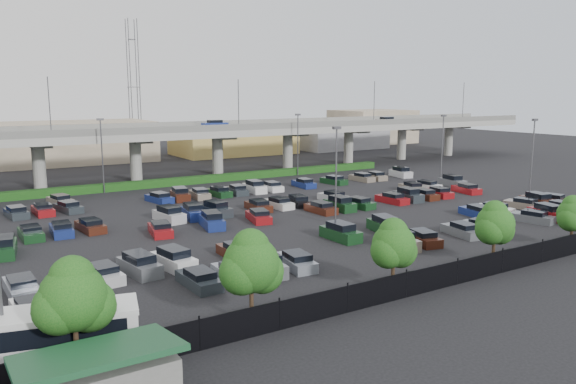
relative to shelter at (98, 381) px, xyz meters
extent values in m
plane|color=black|center=(30.00, 31.00, -1.39)|extent=(280.00, 280.00, 0.00)
cube|color=gray|center=(30.00, 63.00, 5.86)|extent=(150.00, 13.00, 1.10)
cube|color=slate|center=(30.00, 56.75, 6.91)|extent=(150.00, 0.50, 1.00)
cube|color=slate|center=(30.00, 69.25, 6.91)|extent=(150.00, 0.50, 1.00)
cylinder|color=gray|center=(7.00, 63.00, 1.96)|extent=(1.80, 1.80, 6.70)
cube|color=slate|center=(7.00, 63.00, 5.11)|extent=(2.60, 9.75, 0.50)
cylinder|color=gray|center=(21.00, 63.00, 1.96)|extent=(1.80, 1.80, 6.70)
cube|color=slate|center=(21.00, 63.00, 5.11)|extent=(2.60, 9.75, 0.50)
cylinder|color=gray|center=(35.00, 63.00, 1.96)|extent=(1.80, 1.80, 6.70)
cube|color=slate|center=(35.00, 63.00, 5.11)|extent=(2.60, 9.75, 0.50)
cylinder|color=gray|center=(49.00, 63.00, 1.96)|extent=(1.80, 1.80, 6.70)
cube|color=slate|center=(49.00, 63.00, 5.11)|extent=(2.60, 9.75, 0.50)
cylinder|color=gray|center=(63.00, 63.00, 1.96)|extent=(1.80, 1.80, 6.70)
cube|color=slate|center=(63.00, 63.00, 5.11)|extent=(2.60, 9.75, 0.50)
cylinder|color=gray|center=(77.00, 63.00, 1.96)|extent=(1.80, 1.80, 6.70)
cube|color=slate|center=(77.00, 63.00, 5.11)|extent=(2.60, 9.75, 0.50)
cylinder|color=gray|center=(91.00, 63.00, 1.96)|extent=(1.80, 1.80, 6.70)
cube|color=slate|center=(91.00, 63.00, 5.11)|extent=(2.60, 9.75, 0.50)
cube|color=navy|center=(36.00, 66.00, 6.82)|extent=(4.40, 1.82, 0.82)
cube|color=black|center=(36.00, 66.00, 7.45)|extent=(2.30, 1.60, 0.50)
cube|color=#471F13|center=(70.00, 60.00, 6.82)|extent=(4.40, 1.82, 0.82)
cube|color=black|center=(70.00, 60.00, 7.45)|extent=(2.30, 1.60, 0.50)
cylinder|color=#4B4B50|center=(8.00, 56.90, 10.41)|extent=(0.14, 0.14, 8.00)
cylinder|color=#4B4B50|center=(36.00, 56.90, 10.41)|extent=(0.14, 0.14, 8.00)
cylinder|color=#4B4B50|center=(64.00, 56.90, 10.41)|extent=(0.14, 0.14, 8.00)
cylinder|color=#4B4B50|center=(88.00, 56.90, 10.41)|extent=(0.14, 0.14, 8.00)
cube|color=#153C11|center=(30.00, 56.00, -0.84)|extent=(66.00, 1.60, 1.10)
cube|color=black|center=(30.00, 3.00, -0.49)|extent=(70.00, 0.06, 1.80)
cylinder|color=black|center=(1.00, 3.00, -0.39)|extent=(0.10, 0.10, 2.00)
cylinder|color=black|center=(6.00, 3.00, -0.39)|extent=(0.10, 0.10, 2.00)
cylinder|color=black|center=(11.00, 3.00, -0.39)|extent=(0.10, 0.10, 2.00)
cylinder|color=black|center=(16.00, 3.00, -0.39)|extent=(0.10, 0.10, 2.00)
cylinder|color=black|center=(21.00, 3.00, -0.39)|extent=(0.10, 0.10, 2.00)
cylinder|color=black|center=(26.00, 3.00, -0.39)|extent=(0.10, 0.10, 2.00)
cylinder|color=black|center=(31.00, 3.00, -0.39)|extent=(0.10, 0.10, 2.00)
cylinder|color=black|center=(36.00, 3.00, -0.39)|extent=(0.10, 0.10, 2.00)
cylinder|color=#332316|center=(0.00, 4.42, -0.30)|extent=(0.26, 0.26, 2.17)
sphere|color=#134814|center=(0.00, 4.42, 2.35)|extent=(3.37, 3.37, 3.37)
sphere|color=#134814|center=(0.78, 4.52, 1.75)|extent=(2.65, 2.65, 2.65)
sphere|color=#134814|center=(-0.66, 4.34, 1.99)|extent=(2.65, 2.65, 2.65)
sphere|color=#134814|center=(0.04, 4.54, 3.31)|extent=(2.29, 2.29, 2.29)
cylinder|color=#332316|center=(10.00, 4.55, -0.29)|extent=(0.26, 0.26, 2.18)
sphere|color=#134814|center=(10.00, 4.55, 2.37)|extent=(3.39, 3.39, 3.39)
sphere|color=#134814|center=(10.79, 4.65, 1.77)|extent=(2.67, 2.67, 2.67)
sphere|color=#134814|center=(9.33, 4.47, 2.01)|extent=(2.67, 2.67, 2.67)
sphere|color=#134814|center=(10.04, 4.67, 3.34)|extent=(2.30, 2.30, 2.30)
cylinder|color=#332316|center=(21.00, 4.33, -0.41)|extent=(0.26, 0.26, 1.96)
sphere|color=#134814|center=(21.00, 4.33, 1.98)|extent=(3.04, 3.04, 3.04)
sphere|color=#134814|center=(21.71, 4.43, 1.44)|extent=(2.39, 2.39, 2.39)
sphere|color=#134814|center=(20.40, 4.25, 1.66)|extent=(2.39, 2.39, 2.39)
sphere|color=#134814|center=(21.04, 4.45, 2.85)|extent=(2.06, 2.06, 2.06)
cylinder|color=#332316|center=(32.00, 4.61, -0.40)|extent=(0.26, 0.26, 1.97)
sphere|color=#134814|center=(32.00, 4.61, 2.01)|extent=(3.07, 3.07, 3.07)
sphere|color=#134814|center=(32.71, 4.71, 1.46)|extent=(2.41, 2.41, 2.41)
sphere|color=#134814|center=(31.40, 4.53, 1.68)|extent=(2.41, 2.41, 2.41)
sphere|color=#134814|center=(32.04, 4.73, 2.88)|extent=(2.08, 2.08, 2.08)
cylinder|color=#332316|center=(42.00, 4.18, -0.49)|extent=(0.26, 0.26, 1.80)
sphere|color=#134814|center=(42.00, 4.18, 1.71)|extent=(2.79, 2.79, 2.79)
sphere|color=#134814|center=(42.65, 4.28, 1.21)|extent=(2.19, 2.19, 2.19)
sphere|color=#134814|center=(41.45, 4.10, 1.41)|extent=(2.19, 2.19, 2.19)
sphere|color=#134814|center=(42.04, 4.30, 2.50)|extent=(1.89, 1.89, 1.89)
cube|color=#103C24|center=(0.00, 0.00, 1.26)|extent=(6.80, 4.59, 1.00)
cube|color=silver|center=(-0.52, 6.25, -0.22)|extent=(8.39, 4.48, 2.33)
cube|color=black|center=(-0.52, 6.25, 0.33)|extent=(7.33, 4.28, 1.05)
cube|color=silver|center=(-0.52, 6.25, 1.08)|extent=(8.53, 4.62, 0.28)
cube|color=white|center=(-1.00, 12.50, -0.98)|extent=(2.19, 4.54, 0.82)
cube|color=black|center=(-1.00, 12.30, -0.35)|extent=(1.79, 2.43, 0.50)
cube|color=#471F13|center=(1.75, 12.50, -0.98)|extent=(2.76, 4.70, 0.82)
cube|color=black|center=(1.75, 12.31, -0.35)|extent=(2.07, 2.60, 0.50)
cube|color=#2B3237|center=(10.00, 12.50, -0.98)|extent=(2.00, 4.47, 0.82)
cube|color=black|center=(10.00, 12.30, -0.35)|extent=(1.70, 2.36, 0.50)
cube|color=gray|center=(12.75, 12.50, -0.98)|extent=(1.96, 4.46, 0.82)
cube|color=black|center=(12.75, 12.30, -0.35)|extent=(1.68, 2.35, 0.50)
cube|color=slate|center=(15.50, 12.50, -0.86)|extent=(2.18, 4.54, 1.05)
cube|color=black|center=(15.50, 12.50, -0.04)|extent=(1.81, 2.72, 0.65)
cube|color=gray|center=(18.25, 12.50, -0.98)|extent=(2.31, 4.58, 0.82)
cube|color=black|center=(18.25, 12.30, -0.35)|extent=(1.85, 2.47, 0.50)
cube|color=gray|center=(29.25, 12.50, -0.86)|extent=(2.55, 4.65, 1.05)
cube|color=black|center=(29.25, 12.50, -0.04)|extent=(2.03, 2.84, 0.65)
cube|color=#471F13|center=(32.00, 12.50, -0.98)|extent=(2.71, 4.69, 0.82)
cube|color=black|center=(32.00, 12.30, -0.35)|extent=(2.05, 2.59, 0.50)
cube|color=slate|center=(37.50, 12.50, -0.98)|extent=(2.46, 4.62, 0.82)
cube|color=black|center=(37.50, 12.30, -0.35)|extent=(1.93, 2.52, 0.50)
cube|color=slate|center=(40.25, 12.50, -0.98)|extent=(2.51, 4.64, 0.82)
cube|color=black|center=(40.25, 12.30, -0.35)|extent=(1.95, 2.53, 0.50)
cube|color=slate|center=(48.50, 12.50, -0.98)|extent=(2.74, 4.69, 0.82)
cube|color=black|center=(48.50, 12.30, -0.35)|extent=(2.07, 2.59, 0.50)
cube|color=maroon|center=(51.25, 12.50, -0.86)|extent=(2.56, 4.65, 1.05)
cube|color=black|center=(51.25, 12.50, -0.04)|extent=(2.03, 2.84, 0.65)
cube|color=slate|center=(54.00, 12.50, -0.86)|extent=(1.99, 4.47, 1.05)
cube|color=black|center=(54.00, 12.50, -0.04)|extent=(1.70, 2.66, 0.65)
cube|color=gray|center=(-1.00, 17.50, -0.98)|extent=(1.99, 4.47, 0.82)
cube|color=black|center=(-1.00, 17.30, -0.35)|extent=(1.69, 2.36, 0.50)
cube|color=silver|center=(4.50, 17.50, -0.98)|extent=(2.29, 4.57, 0.82)
cube|color=black|center=(4.50, 17.30, -0.35)|extent=(1.84, 2.46, 0.50)
cube|color=slate|center=(7.25, 17.50, -0.86)|extent=(2.48, 4.63, 1.05)
cube|color=black|center=(7.25, 17.50, -0.04)|extent=(1.99, 2.82, 0.65)
cube|color=white|center=(10.00, 17.50, -0.86)|extent=(2.51, 4.64, 1.05)
cube|color=black|center=(10.00, 17.50, -0.04)|extent=(2.00, 2.82, 0.65)
cube|color=#471F13|center=(15.50, 17.50, -0.98)|extent=(1.90, 4.43, 0.82)
cube|color=black|center=(15.50, 17.30, -0.35)|extent=(1.64, 2.33, 0.50)
cube|color=#163E1D|center=(26.50, 17.50, -0.86)|extent=(1.90, 4.43, 1.05)
cube|color=black|center=(26.50, 17.50, -0.04)|extent=(1.65, 2.63, 0.65)
cube|color=#163E1D|center=(32.00, 17.50, -0.86)|extent=(2.71, 4.69, 1.05)
cube|color=black|center=(32.00, 17.50, -0.04)|extent=(2.12, 2.88, 0.65)
cube|color=navy|center=(45.75, 17.50, -0.98)|extent=(2.54, 4.64, 0.82)
cube|color=black|center=(45.75, 17.30, -0.35)|extent=(1.97, 2.54, 0.50)
cube|color=white|center=(48.50, 17.50, -0.98)|extent=(2.52, 4.64, 0.82)
cube|color=black|center=(48.50, 17.30, -0.35)|extent=(1.96, 2.53, 0.50)
cube|color=gray|center=(54.00, 17.50, -0.98)|extent=(2.66, 4.67, 0.82)
cube|color=black|center=(54.00, 17.30, -0.35)|extent=(2.03, 2.57, 0.50)
cube|color=#471F13|center=(56.75, 17.50, -0.86)|extent=(2.61, 4.66, 1.05)
cube|color=black|center=(56.75, 17.50, -0.04)|extent=(2.06, 2.85, 0.65)
cube|color=#471F13|center=(59.50, 17.50, -0.98)|extent=(2.73, 4.69, 0.82)
cube|color=black|center=(59.50, 17.30, -0.35)|extent=(2.06, 2.59, 0.50)
cube|color=#163E1D|center=(-1.00, 28.50, -0.86)|extent=(2.47, 4.63, 1.05)
cube|color=black|center=(-1.00, 28.50, -0.04)|extent=(1.98, 2.81, 0.65)
cube|color=maroon|center=(12.75, 28.50, -0.98)|extent=(2.54, 4.64, 0.82)
cube|color=black|center=(12.75, 28.30, -0.35)|extent=(1.97, 2.54, 0.50)
cube|color=navy|center=(18.25, 28.50, -0.86)|extent=(2.59, 4.66, 1.05)
cube|color=black|center=(18.25, 28.50, -0.04)|extent=(2.05, 2.85, 0.65)
cube|color=maroon|center=(23.75, 28.50, -0.98)|extent=(2.76, 4.70, 0.82)
cube|color=black|center=(23.75, 28.31, -0.35)|extent=(2.07, 2.60, 0.50)
cube|color=#471F13|center=(32.00, 28.50, -0.98)|extent=(1.92, 4.44, 0.82)
cube|color=black|center=(32.00, 28.30, -0.35)|extent=(1.65, 2.34, 0.50)
cube|color=#163E1D|center=(34.75, 28.50, -0.86)|extent=(1.91, 4.44, 1.05)
cube|color=black|center=(34.75, 28.50, -0.04)|extent=(1.65, 2.63, 0.65)
cube|color=#163E1D|center=(37.50, 28.50, -0.98)|extent=(2.25, 4.56, 0.82)
cube|color=black|center=(37.50, 28.30, -0.35)|extent=(1.82, 2.45, 0.50)
cube|color=maroon|center=(43.00, 28.50, -0.98)|extent=(2.10, 4.51, 0.82)
cube|color=black|center=(43.00, 28.30, -0.35)|extent=(1.75, 2.40, 0.50)
cube|color=#2B3237|center=(45.75, 28.50, -0.86)|extent=(2.23, 4.55, 1.05)
cube|color=black|center=(45.75, 28.50, -0.04)|extent=(1.84, 2.74, 0.65)
cube|color=#471F13|center=(48.50, 28.50, -0.98)|extent=(2.13, 4.52, 0.82)
cube|color=black|center=(48.50, 28.30, -0.35)|extent=(1.76, 2.41, 0.50)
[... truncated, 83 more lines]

